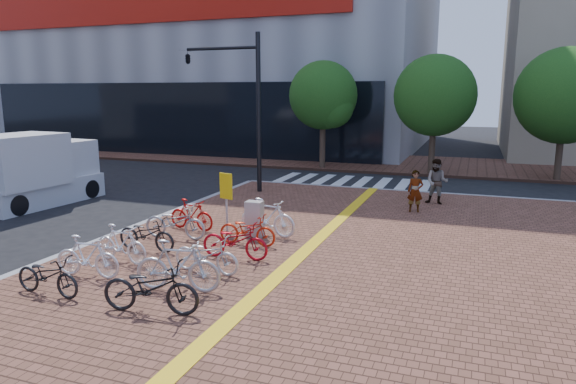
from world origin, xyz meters
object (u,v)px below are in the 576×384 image
at_px(bike_2, 121,244).
at_px(bike_5, 191,215).
at_px(bike_7, 178,266).
at_px(bike_9, 235,241).
at_px(bike_8, 206,255).
at_px(bike_11, 267,217).
at_px(bike_10, 247,230).
at_px(pedestrian_b, 437,182).
at_px(bike_1, 87,257).
at_px(bike_6, 151,287).
at_px(pedestrian_a, 415,191).
at_px(utility_box, 255,219).
at_px(bike_4, 175,222).
at_px(yellow_sign, 226,191).
at_px(traffic_light_pole, 225,83).
at_px(box_truck, 36,171).
at_px(bike_3, 146,234).
at_px(bike_0, 47,275).

xyz_separation_m(bike_2, bike_5, (0.02, 3.37, -0.01)).
height_order(bike_7, bike_9, bike_7).
distance_m(bike_8, bike_11, 3.47).
xyz_separation_m(bike_10, pedestrian_b, (4.56, 7.38, 0.43)).
relative_size(bike_2, bike_10, 0.96).
height_order(bike_1, bike_6, bike_6).
bearing_deg(pedestrian_a, bike_7, -121.52).
xyz_separation_m(bike_11, pedestrian_b, (4.39, 6.31, 0.31)).
height_order(bike_8, utility_box, utility_box).
bearing_deg(bike_11, bike_8, -173.30).
distance_m(bike_6, pedestrian_b, 12.92).
bearing_deg(bike_4, bike_6, -157.98).
bearing_deg(yellow_sign, traffic_light_pole, 116.45).
height_order(bike_4, pedestrian_b, pedestrian_b).
xyz_separation_m(pedestrian_a, traffic_light_pole, (-8.30, 1.66, 3.83)).
distance_m(bike_10, traffic_light_pole, 9.57).
xyz_separation_m(bike_8, bike_9, (0.17, 1.20, 0.02)).
bearing_deg(bike_9, yellow_sign, 29.58).
xyz_separation_m(bike_7, pedestrian_b, (4.52, 11.02, 0.30)).
xyz_separation_m(bike_11, box_truck, (-10.43, 1.53, 0.62)).
bearing_deg(pedestrian_b, bike_5, -128.95).
bearing_deg(bike_3, traffic_light_pole, 14.35).
bearing_deg(bike_11, bike_4, 125.46).
height_order(bike_0, utility_box, utility_box).
xyz_separation_m(bike_1, bike_7, (2.43, -0.02, 0.07)).
distance_m(traffic_light_pole, box_truck, 8.36).
bearing_deg(utility_box, bike_6, -87.19).
distance_m(bike_4, bike_11, 2.70).
relative_size(bike_6, traffic_light_pole, 0.30).
height_order(bike_4, box_truck, box_truck).
distance_m(bike_7, pedestrian_a, 10.19).
height_order(bike_3, bike_11, bike_11).
bearing_deg(bike_11, bike_3, 143.50).
bearing_deg(bike_7, bike_1, 78.89).
xyz_separation_m(bike_3, traffic_light_pole, (-2.02, 8.84, 4.13)).
xyz_separation_m(bike_2, bike_10, (2.34, 2.48, -0.04)).
height_order(bike_3, yellow_sign, yellow_sign).
bearing_deg(pedestrian_a, bike_4, -145.32).
bearing_deg(pedestrian_a, bike_3, -140.20).
xyz_separation_m(bike_2, yellow_sign, (1.14, 3.55, 0.77)).
xyz_separation_m(bike_3, pedestrian_a, (6.28, 7.18, 0.29)).
height_order(bike_2, bike_3, bike_2).
height_order(bike_0, bike_8, bike_8).
bearing_deg(bike_9, bike_2, 114.89).
xyz_separation_m(bike_2, bike_11, (2.50, 3.56, 0.07)).
xyz_separation_m(bike_10, utility_box, (-0.15, 0.84, 0.09)).
height_order(bike_8, yellow_sign, yellow_sign).
distance_m(bike_4, pedestrian_b, 10.14).
xyz_separation_m(bike_1, bike_10, (2.40, 3.61, -0.05)).
xyz_separation_m(bike_0, bike_7, (2.47, 1.12, 0.14)).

